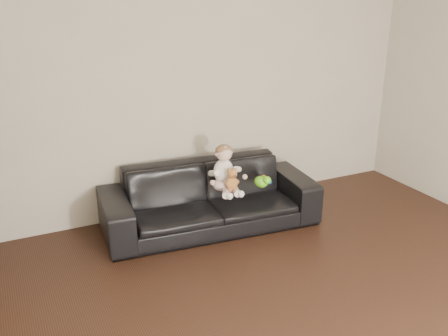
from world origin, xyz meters
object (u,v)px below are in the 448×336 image
baby (225,171)px  toy_rattle (264,180)px  toy_green (261,182)px  teddy_bear (232,180)px  sofa (210,197)px  toy_blue_disc (266,181)px

baby → toy_rattle: baby is taller
toy_green → toy_rattle: toy_green is taller
teddy_bear → toy_green: (0.34, 0.06, -0.10)m
sofa → toy_rattle: size_ratio=27.63×
teddy_bear → toy_rattle: size_ratio=2.85×
teddy_bear → toy_blue_disc: 0.49m
baby → toy_blue_disc: 0.49m
sofa → baby: size_ratio=4.58×
toy_green → toy_blue_disc: bearing=38.0°
sofa → teddy_bear: teddy_bear is taller
sofa → toy_rattle: (0.53, -0.11, 0.13)m
toy_green → toy_blue_disc: toy_green is taller
sofa → toy_rattle: 0.55m
toy_green → teddy_bear: bearing=-169.6°
toy_green → toy_rattle: size_ratio=2.09×
baby → toy_green: baby is taller
sofa → baby: 0.33m
baby → toy_green: (0.35, -0.07, -0.14)m
baby → toy_blue_disc: bearing=20.9°
toy_rattle → toy_green: bearing=-133.7°
baby → teddy_bear: bearing=-66.2°
sofa → teddy_bear: bearing=-59.7°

